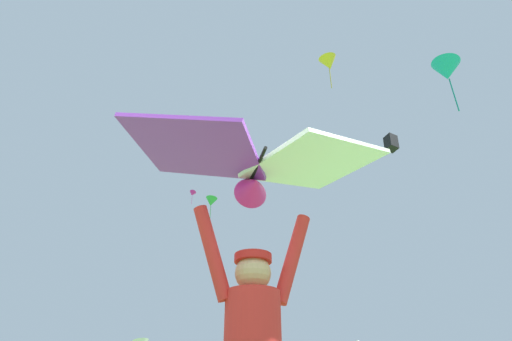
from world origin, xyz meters
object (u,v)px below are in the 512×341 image
Objects in this scene: distant_kite_yellow_low_right at (329,63)px; distant_kite_magenta_high_right at (192,194)px; held_stunt_kite at (256,163)px; distant_kite_teal_overhead_distant at (447,71)px; distant_kite_green_high_left at (211,202)px; distant_kite_black_far_center at (391,143)px.

distant_kite_magenta_high_right is at bearing 126.74° from distant_kite_yellow_low_right.
distant_kite_yellow_low_right is at bearing 75.46° from held_stunt_kite.
distant_kite_teal_overhead_distant is at bearing 54.01° from held_stunt_kite.
distant_kite_yellow_low_right is 19.71m from distant_kite_magenta_high_right.
distant_kite_green_high_left is (-3.93, 27.73, 13.08)m from held_stunt_kite.
held_stunt_kite is 0.61× the size of distant_kite_teal_overhead_distant.
distant_kite_black_far_center is 0.52× the size of distant_kite_green_high_left.
distant_kite_teal_overhead_distant is 19.99m from distant_kite_green_high_left.
held_stunt_kite is 0.89× the size of distant_kite_green_high_left.
held_stunt_kite is 20.22m from distant_kite_teal_overhead_distant.
distant_kite_black_far_center is (8.10, 18.74, 12.70)m from held_stunt_kite.
held_stunt_kite is at bearing -104.54° from distant_kite_yellow_low_right.
distant_kite_teal_overhead_distant is (4.26, -6.35, -6.80)m from distant_kite_yellow_low_right.
held_stunt_kite is at bearing -78.94° from distant_kite_magenta_high_right.
distant_kite_magenta_high_right is 0.73× the size of distant_kite_green_high_left.
distant_kite_green_high_left is at bearing 143.23° from distant_kite_black_far_center.
distant_kite_yellow_low_right is 2.65× the size of distant_kite_black_far_center.
distant_kite_black_far_center is (3.17, -0.26, -6.94)m from distant_kite_yellow_low_right.
distant_kite_yellow_low_right reaches higher than distant_kite_magenta_high_right.
distant_kite_teal_overhead_distant is (15.97, -22.04, -4.54)m from distant_kite_magenta_high_right.
held_stunt_kite is 39.39m from distant_kite_magenta_high_right.
distant_kite_yellow_low_right is at bearing -53.26° from distant_kite_magenta_high_right.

